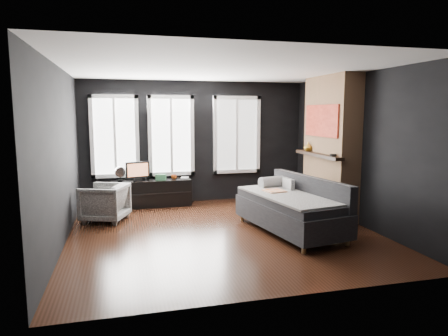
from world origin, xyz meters
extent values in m
plane|color=black|center=(0.00, 0.00, 0.00)|extent=(5.00, 5.00, 0.00)
plane|color=white|center=(0.00, 0.00, 2.70)|extent=(5.00, 5.00, 0.00)
cube|color=black|center=(0.00, 2.50, 1.35)|extent=(5.00, 0.02, 2.70)
cube|color=black|center=(-2.50, 0.00, 1.35)|extent=(0.02, 5.00, 2.70)
cube|color=black|center=(2.50, 0.00, 1.35)|extent=(0.02, 5.00, 2.70)
cube|color=gray|center=(1.26, 0.18, 0.67)|extent=(0.10, 0.34, 0.33)
imported|color=silver|center=(-1.95, 1.22, 0.38)|extent=(0.92, 0.94, 0.76)
imported|color=#E25818|center=(-0.54, 2.21, 0.63)|extent=(0.13, 0.11, 0.12)
imported|color=#C5B09A|center=(-0.37, 2.29, 0.69)|extent=(0.17, 0.07, 0.23)
cube|color=#347345|center=(-0.82, 2.19, 0.63)|extent=(0.24, 0.18, 0.12)
imported|color=gold|center=(2.05, 1.05, 1.32)|extent=(0.23, 0.23, 0.17)
cylinder|color=black|center=(2.05, 0.05, 1.25)|extent=(0.14, 0.14, 0.04)
camera|label=1|loc=(-1.59, -6.34, 1.99)|focal=32.00mm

